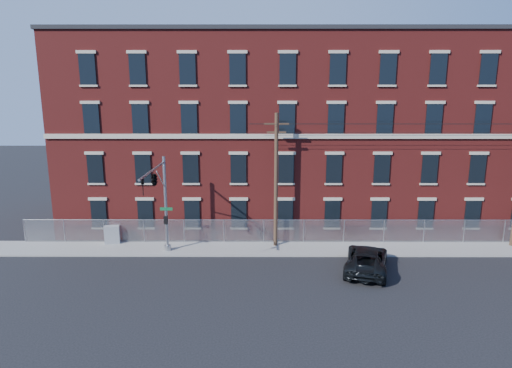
{
  "coord_description": "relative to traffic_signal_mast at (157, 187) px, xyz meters",
  "views": [
    {
      "loc": [
        0.6,
        -25.26,
        11.46
      ],
      "look_at": [
        0.52,
        4.0,
        5.24
      ],
      "focal_mm": 29.92,
      "sensor_mm": 36.0,
      "label": 1
    }
  ],
  "objects": [
    {
      "name": "pickup_truck",
      "position": [
        13.8,
        -1.05,
        -4.61
      ],
      "size": [
        4.08,
        6.11,
        1.56
      ],
      "primitive_type": "imported",
      "rotation": [
        0.0,
        0.0,
        2.85
      ],
      "color": "black",
      "rests_on": "ground"
    },
    {
      "name": "chain_link_fence",
      "position": [
        18.0,
        4.12,
        -4.33
      ],
      "size": [
        59.06,
        0.06,
        1.85
      ],
      "color": "#A5A8AD",
      "rests_on": "ground"
    },
    {
      "name": "sidewalk",
      "position": [
        18.0,
        2.82,
        -5.33
      ],
      "size": [
        65.0,
        3.0,
        0.12
      ],
      "primitive_type": "cube",
      "color": "gray",
      "rests_on": "ground"
    },
    {
      "name": "traffic_signal_mast",
      "position": [
        0.0,
        0.0,
        0.0
      ],
      "size": [
        0.9,
        6.75,
        7.0
      ],
      "color": "#9EA0A5",
      "rests_on": "ground"
    },
    {
      "name": "mill_building",
      "position": [
        18.0,
        11.75,
        2.76
      ],
      "size": [
        55.3,
        14.32,
        16.3
      ],
      "color": "maroon",
      "rests_on": "ground"
    },
    {
      "name": "ground",
      "position": [
        6.0,
        -2.18,
        -5.39
      ],
      "size": [
        140.0,
        140.0,
        0.0
      ],
      "primitive_type": "plane",
      "color": "black",
      "rests_on": "ground"
    },
    {
      "name": "utility_pole_near",
      "position": [
        8.0,
        3.42,
        -0.05
      ],
      "size": [
        1.8,
        0.28,
        10.0
      ],
      "color": "#402D20",
      "rests_on": "ground"
    },
    {
      "name": "utility_cabinet",
      "position": [
        -4.58,
        3.82,
        -4.57
      ],
      "size": [
        1.21,
        0.78,
        1.39
      ],
      "primitive_type": "cube",
      "rotation": [
        0.0,
        0.0,
        0.22
      ],
      "color": "#919497",
      "rests_on": "sidewalk"
    }
  ]
}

